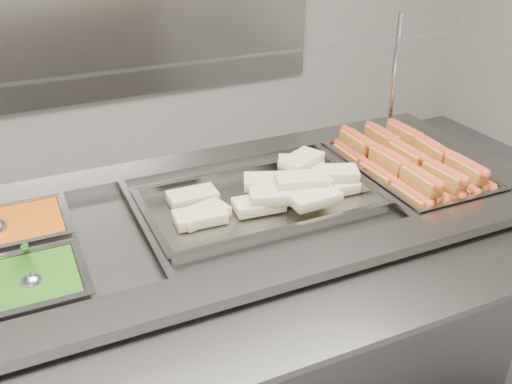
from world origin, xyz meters
name	(u,v)px	position (x,y,z in m)	size (l,w,h in m)	color
back_panel	(80,2)	(0.00, 2.45, 1.20)	(3.00, 0.04, 1.20)	#9A9590
steam_counter	(243,317)	(0.06, 0.34, 0.46)	(1.95, 0.90, 0.92)	slate
tray_rail	(327,316)	(0.05, -0.18, 0.87)	(1.85, 0.43, 0.05)	slate
sneeze_guard	(211,65)	(0.06, 0.56, 1.29)	(1.70, 0.34, 0.45)	silver
pan_hotdogs	(407,176)	(0.70, 0.32, 0.88)	(0.36, 0.57, 0.10)	gray
pan_wraps	(259,205)	(0.12, 0.34, 0.89)	(0.71, 0.43, 0.07)	gray
pan_beans	(13,237)	(-0.60, 0.50, 0.88)	(0.31, 0.25, 0.10)	gray
pan_peas	(22,295)	(-0.61, 0.21, 0.88)	(0.31, 0.25, 0.10)	gray
hotdogs_in_buns	(409,164)	(0.69, 0.32, 0.93)	(0.32, 0.53, 0.12)	#965A1F
tortilla_wraps	(282,188)	(0.21, 0.34, 0.93)	(0.65, 0.35, 0.10)	tan
serving_spoon	(31,277)	(-0.57, 0.20, 0.93)	(0.06, 0.19, 0.14)	silver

